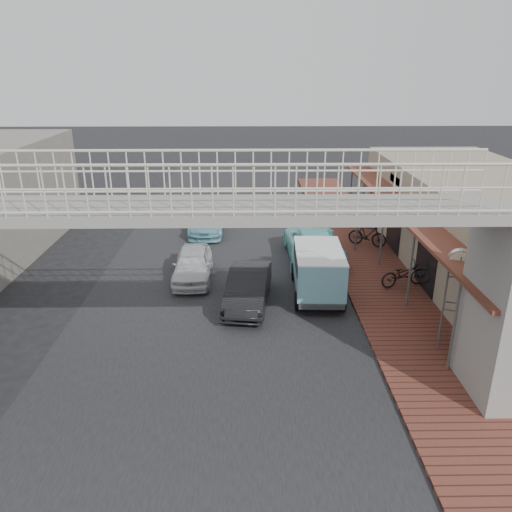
{
  "coord_description": "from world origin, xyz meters",
  "views": [
    {
      "loc": [
        1.2,
        -15.17,
        8.23
      ],
      "look_at": [
        1.45,
        1.7,
        1.8
      ],
      "focal_mm": 35.0,
      "sensor_mm": 36.0,
      "label": 1
    }
  ],
  "objects_px": {
    "motorcycle_far": "(367,235)",
    "white_hatchback": "(193,264)",
    "street_clock": "(460,267)",
    "arrow_sign": "(374,205)",
    "motorcycle_near": "(404,274)",
    "angkot_van": "(318,265)",
    "angkot_far": "(207,221)",
    "angkot_curb": "(313,243)",
    "dark_sedan": "(248,287)"
  },
  "relations": [
    {
      "from": "angkot_far",
      "to": "street_clock",
      "type": "xyz_separation_m",
      "value": [
        8.38,
        -11.73,
        2.1
      ]
    },
    {
      "from": "motorcycle_near",
      "to": "arrow_sign",
      "type": "height_order",
      "value": "arrow_sign"
    },
    {
      "from": "angkot_curb",
      "to": "angkot_far",
      "type": "height_order",
      "value": "angkot_curb"
    },
    {
      "from": "dark_sedan",
      "to": "street_clock",
      "type": "bearing_deg",
      "value": -19.98
    },
    {
      "from": "white_hatchback",
      "to": "angkot_curb",
      "type": "xyz_separation_m",
      "value": [
        5.23,
        2.3,
        0.07
      ]
    },
    {
      "from": "angkot_far",
      "to": "angkot_curb",
      "type": "bearing_deg",
      "value": -37.04
    },
    {
      "from": "street_clock",
      "to": "arrow_sign",
      "type": "height_order",
      "value": "street_clock"
    },
    {
      "from": "angkot_van",
      "to": "motorcycle_near",
      "type": "distance_m",
      "value": 3.57
    },
    {
      "from": "angkot_far",
      "to": "street_clock",
      "type": "height_order",
      "value": "street_clock"
    },
    {
      "from": "angkot_van",
      "to": "motorcycle_far",
      "type": "height_order",
      "value": "angkot_van"
    },
    {
      "from": "white_hatchback",
      "to": "angkot_far",
      "type": "distance_m",
      "value": 6.23
    },
    {
      "from": "angkot_far",
      "to": "motorcycle_far",
      "type": "relative_size",
      "value": 2.29
    },
    {
      "from": "white_hatchback",
      "to": "motorcycle_far",
      "type": "distance_m",
      "value": 8.82
    },
    {
      "from": "white_hatchback",
      "to": "motorcycle_far",
      "type": "relative_size",
      "value": 2.03
    },
    {
      "from": "dark_sedan",
      "to": "angkot_van",
      "type": "bearing_deg",
      "value": 22.52
    },
    {
      "from": "angkot_van",
      "to": "arrow_sign",
      "type": "bearing_deg",
      "value": 58.0
    },
    {
      "from": "arrow_sign",
      "to": "motorcycle_near",
      "type": "bearing_deg",
      "value": -71.47
    },
    {
      "from": "motorcycle_far",
      "to": "angkot_van",
      "type": "bearing_deg",
      "value": 176.6
    },
    {
      "from": "arrow_sign",
      "to": "motorcycle_far",
      "type": "bearing_deg",
      "value": 101.35
    },
    {
      "from": "arrow_sign",
      "to": "white_hatchback",
      "type": "bearing_deg",
      "value": -147.21
    },
    {
      "from": "white_hatchback",
      "to": "angkot_van",
      "type": "xyz_separation_m",
      "value": [
        4.91,
        -1.62,
        0.58
      ]
    },
    {
      "from": "motorcycle_far",
      "to": "street_clock",
      "type": "height_order",
      "value": "street_clock"
    },
    {
      "from": "street_clock",
      "to": "arrow_sign",
      "type": "relative_size",
      "value": 1.13
    },
    {
      "from": "dark_sedan",
      "to": "angkot_van",
      "type": "height_order",
      "value": "angkot_van"
    },
    {
      "from": "angkot_curb",
      "to": "angkot_far",
      "type": "distance_m",
      "value": 6.44
    },
    {
      "from": "angkot_far",
      "to": "white_hatchback",
      "type": "bearing_deg",
      "value": -90.62
    },
    {
      "from": "street_clock",
      "to": "angkot_far",
      "type": "bearing_deg",
      "value": 147.25
    },
    {
      "from": "angkot_curb",
      "to": "angkot_van",
      "type": "distance_m",
      "value": 3.97
    },
    {
      "from": "white_hatchback",
      "to": "motorcycle_near",
      "type": "xyz_separation_m",
      "value": [
        8.38,
        -1.06,
        -0.03
      ]
    },
    {
      "from": "white_hatchback",
      "to": "motorcycle_near",
      "type": "relative_size",
      "value": 1.94
    },
    {
      "from": "white_hatchback",
      "to": "dark_sedan",
      "type": "distance_m",
      "value": 3.28
    },
    {
      "from": "motorcycle_far",
      "to": "white_hatchback",
      "type": "bearing_deg",
      "value": 141.62
    },
    {
      "from": "white_hatchback",
      "to": "angkot_far",
      "type": "height_order",
      "value": "white_hatchback"
    },
    {
      "from": "motorcycle_near",
      "to": "street_clock",
      "type": "height_order",
      "value": "street_clock"
    },
    {
      "from": "arrow_sign",
      "to": "angkot_curb",
      "type": "bearing_deg",
      "value": -155.13
    },
    {
      "from": "angkot_far",
      "to": "street_clock",
      "type": "relative_size",
      "value": 1.35
    },
    {
      "from": "white_hatchback",
      "to": "dark_sedan",
      "type": "bearing_deg",
      "value": -47.16
    },
    {
      "from": "white_hatchback",
      "to": "angkot_van",
      "type": "height_order",
      "value": "angkot_van"
    },
    {
      "from": "angkot_curb",
      "to": "motorcycle_far",
      "type": "distance_m",
      "value": 3.11
    },
    {
      "from": "white_hatchback",
      "to": "arrow_sign",
      "type": "distance_m",
      "value": 8.67
    },
    {
      "from": "white_hatchback",
      "to": "street_clock",
      "type": "relative_size",
      "value": 1.19
    },
    {
      "from": "motorcycle_far",
      "to": "arrow_sign",
      "type": "bearing_deg",
      "value": -154.61
    },
    {
      "from": "angkot_van",
      "to": "motorcycle_near",
      "type": "relative_size",
      "value": 2.05
    },
    {
      "from": "street_clock",
      "to": "angkot_curb",
      "type": "bearing_deg",
      "value": 134.5
    },
    {
      "from": "white_hatchback",
      "to": "motorcycle_near",
      "type": "bearing_deg",
      "value": -8.28
    },
    {
      "from": "angkot_far",
      "to": "motorcycle_far",
      "type": "height_order",
      "value": "angkot_far"
    },
    {
      "from": "dark_sedan",
      "to": "motorcycle_far",
      "type": "distance_m",
      "value": 8.34
    },
    {
      "from": "motorcycle_far",
      "to": "arrow_sign",
      "type": "height_order",
      "value": "arrow_sign"
    },
    {
      "from": "angkot_far",
      "to": "motorcycle_near",
      "type": "xyz_separation_m",
      "value": [
        8.26,
        -7.29,
        -0.01
      ]
    },
    {
      "from": "motorcycle_far",
      "to": "street_clock",
      "type": "bearing_deg",
      "value": -149.98
    }
  ]
}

